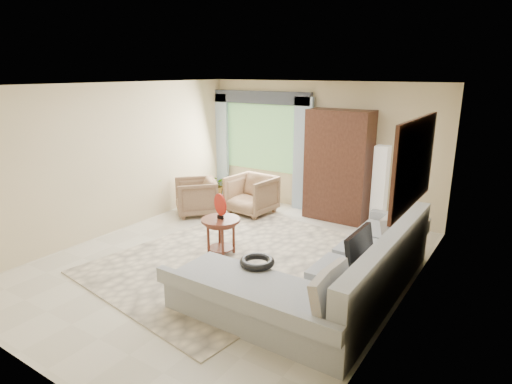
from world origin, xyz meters
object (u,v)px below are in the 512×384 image
Objects in this scene: sectional_sofa at (335,279)px; armchair_right at (251,195)px; coffee_table at (221,236)px; floor_lamp at (380,187)px; tv_screen at (360,250)px; armchair_left at (196,197)px; potted_plant at (218,185)px; armoire at (338,166)px.

sectional_sofa reaches higher than armchair_right.
coffee_table is 0.40× the size of floor_lamp.
tv_screen is 3.77m from armchair_right.
floor_lamp reaches higher than armchair_left.
floor_lamp is at bearing 21.51° from armchair_right.
armoire reaches higher than potted_plant.
sectional_sofa is 2.31× the size of floor_lamp.
armchair_right is at bearing -163.34° from floor_lamp.
armchair_right is 1.53m from potted_plant.
floor_lamp is at bearing 59.02° from coffee_table.
sectional_sofa is at bearing -34.83° from potted_plant.
sectional_sofa is 5.78× the size of coffee_table.
sectional_sofa is at bearing -66.94° from armoire.
potted_plant is 0.23× the size of armoire.
armchair_right is at bearing -25.17° from potted_plant.
potted_plant is at bearing 179.96° from armoire.
armchair_right is (-3.06, 2.18, -0.33)m from tv_screen.
tv_screen is at bearing -76.37° from floor_lamp.
coffee_table is 2.10m from armchair_right.
floor_lamp is at bearing 0.89° from potted_plant.
coffee_table is at bearing -50.64° from potted_plant.
sectional_sofa is 3.24m from armoire.
floor_lamp is (2.36, 0.71, 0.36)m from armchair_right.
tv_screen is 1.24× the size of coffee_table.
coffee_table is 0.70× the size of armchair_right.
floor_lamp reaches higher than tv_screen.
armchair_right is at bearing -157.48° from armoire.
armchair_left reaches higher than coffee_table.
coffee_table is 1.26× the size of potted_plant.
floor_lamp is at bearing 103.63° from tv_screen.
armchair_left is at bearing 158.94° from tv_screen.
armchair_left is 3.55m from floor_lamp.
armchair_right is (-2.79, 2.25, 0.10)m from sectional_sofa.
sectional_sofa is 0.52m from tv_screen.
tv_screen is at bearing -32.53° from potted_plant.
coffee_table is 3.14m from floor_lamp.
potted_plant is (-1.38, 0.65, -0.15)m from armchair_right.
floor_lamp is (-0.43, 2.96, 0.47)m from sectional_sofa.
coffee_table is 0.29× the size of armoire.
armoire reaches higher than floor_lamp.
sectional_sofa is at bearing 19.20° from armchair_left.
floor_lamp reaches higher than armchair_right.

